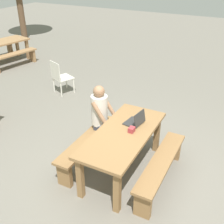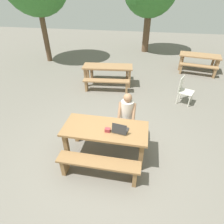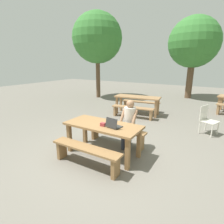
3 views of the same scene
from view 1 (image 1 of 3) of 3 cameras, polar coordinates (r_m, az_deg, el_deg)
The scene contains 10 objects.
ground_plane at distance 4.81m, azimuth 2.13°, elevation -11.85°, with size 30.00×30.00×0.00m, color slate.
picnic_table_front at distance 4.41m, azimuth 2.28°, elevation -5.48°, with size 1.80×0.80×0.77m.
bench_near at distance 4.42m, azimuth 9.96°, elevation -10.89°, with size 1.64×0.30×0.46m.
bench_far at distance 4.85m, azimuth -4.77°, elevation -6.44°, with size 1.64×0.30×0.46m.
laptop at distance 4.55m, azimuth 4.85°, elevation -1.78°, with size 0.34×0.31×0.23m.
small_pouch at distance 4.35m, azimuth 4.04°, elevation -3.63°, with size 0.11×0.09×0.08m.
person_seated at distance 4.90m, azimuth -2.20°, elevation -0.39°, with size 0.40×0.40×1.27m.
plastic_chair at distance 7.35m, azimuth -10.58°, elevation 7.14°, with size 0.58×0.58×0.88m.
picnic_table_mid at distance 10.18m, azimuth -21.73°, elevation 12.65°, with size 1.87×1.10×0.73m.
bench_mid_south at distance 9.70m, azimuth -19.32°, elevation 10.62°, with size 1.60×0.59×0.46m.
Camera 1 is at (-3.30, -1.52, 3.15)m, focal length 44.62 mm.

